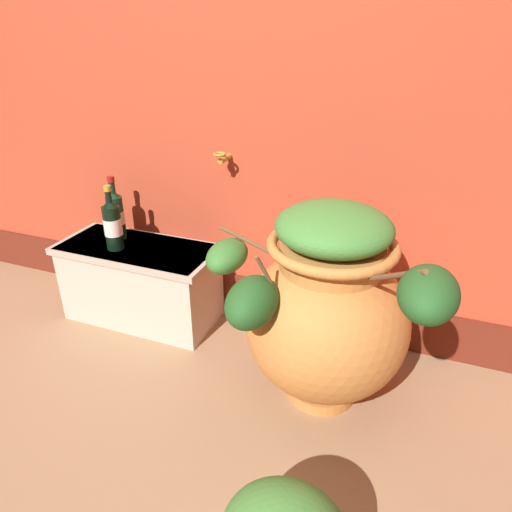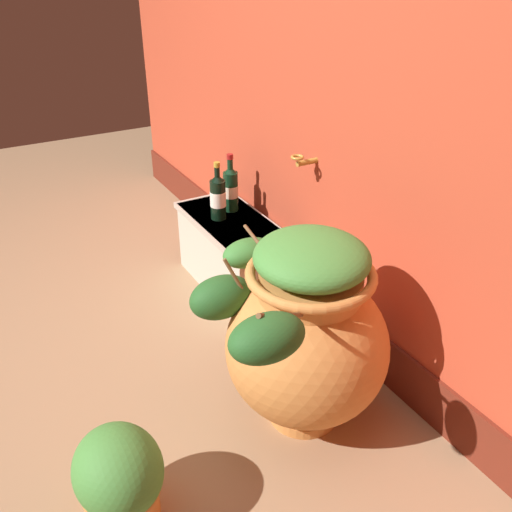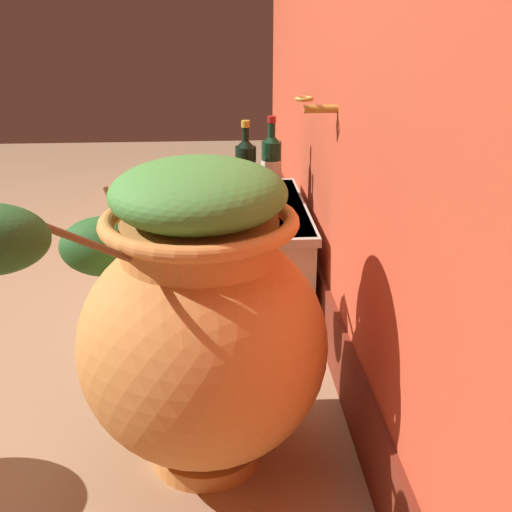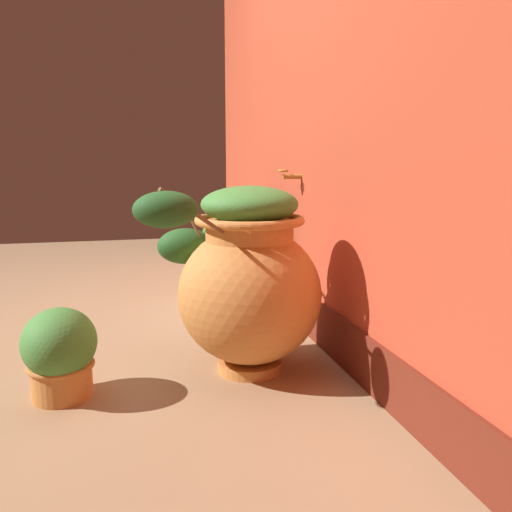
{
  "view_description": "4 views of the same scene",
  "coord_description": "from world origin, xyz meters",
  "px_view_note": "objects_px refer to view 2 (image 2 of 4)",
  "views": [
    {
      "loc": [
        0.74,
        -0.7,
        1.3
      ],
      "look_at": [
        0.11,
        0.91,
        0.43
      ],
      "focal_mm": 32.48,
      "sensor_mm": 36.0,
      "label": 1
    },
    {
      "loc": [
        1.76,
        -0.25,
        1.61
      ],
      "look_at": [
        -0.04,
        0.78,
        0.43
      ],
      "focal_mm": 38.95,
      "sensor_mm": 36.0,
      "label": 2
    },
    {
      "loc": [
        1.86,
        0.73,
        1.1
      ],
      "look_at": [
        0.09,
        0.85,
        0.4
      ],
      "focal_mm": 46.47,
      "sensor_mm": 36.0,
      "label": 3
    },
    {
      "loc": [
        2.56,
        0.21,
        0.88
      ],
      "look_at": [
        -0.02,
        0.84,
        0.4
      ],
      "focal_mm": 37.53,
      "sensor_mm": 36.0,
      "label": 4
    }
  ],
  "objects_px": {
    "terracotta_urn": "(304,333)",
    "wine_bottle_left": "(231,187)",
    "potted_shrub": "(120,478)",
    "wine_bottle_middle": "(218,196)"
  },
  "relations": [
    {
      "from": "terracotta_urn",
      "to": "wine_bottle_left",
      "type": "relative_size",
      "value": 2.72
    },
    {
      "from": "wine_bottle_middle",
      "to": "wine_bottle_left",
      "type": "bearing_deg",
      "value": 119.52
    },
    {
      "from": "terracotta_urn",
      "to": "potted_shrub",
      "type": "distance_m",
      "value": 0.77
    },
    {
      "from": "wine_bottle_middle",
      "to": "potted_shrub",
      "type": "xyz_separation_m",
      "value": [
        1.11,
        -0.9,
        -0.33
      ]
    },
    {
      "from": "wine_bottle_middle",
      "to": "terracotta_urn",
      "type": "bearing_deg",
      "value": -9.25
    },
    {
      "from": "terracotta_urn",
      "to": "wine_bottle_middle",
      "type": "xyz_separation_m",
      "value": [
        -1.02,
        0.17,
        0.11
      ]
    },
    {
      "from": "potted_shrub",
      "to": "terracotta_urn",
      "type": "bearing_deg",
      "value": 97.11
    },
    {
      "from": "terracotta_urn",
      "to": "wine_bottle_middle",
      "type": "distance_m",
      "value": 1.04
    },
    {
      "from": "terracotta_urn",
      "to": "potted_shrub",
      "type": "xyz_separation_m",
      "value": [
        0.09,
        -0.73,
        -0.21
      ]
    },
    {
      "from": "wine_bottle_left",
      "to": "wine_bottle_middle",
      "type": "relative_size",
      "value": 1.02
    }
  ]
}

